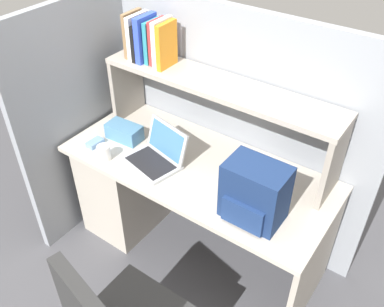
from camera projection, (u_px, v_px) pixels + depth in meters
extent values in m
plane|color=#4C4C51|center=(196.00, 248.00, 2.88)|extent=(8.00, 8.00, 0.00)
cube|color=beige|center=(197.00, 168.00, 2.44)|extent=(1.60, 0.70, 0.03)
cube|color=#B6AD9F|center=(132.00, 178.00, 2.92)|extent=(0.40, 0.64, 0.70)
cube|color=#B6AD9F|center=(313.00, 271.00, 2.31)|extent=(0.03, 0.64, 0.70)
cube|color=gray|center=(231.00, 129.00, 2.65)|extent=(1.84, 0.05, 1.55)
cube|color=gray|center=(87.00, 117.00, 2.76)|extent=(0.05, 1.06, 1.55)
cube|color=gray|center=(127.00, 86.00, 2.75)|extent=(0.03, 0.28, 0.42)
cube|color=gray|center=(334.00, 164.00, 2.11)|extent=(0.03, 0.28, 0.42)
cube|color=#AAA093|center=(218.00, 85.00, 2.30)|extent=(1.44, 0.28, 0.03)
cube|color=olive|center=(133.00, 34.00, 2.48)|extent=(0.03, 0.16, 0.27)
cube|color=white|center=(138.00, 36.00, 2.47)|extent=(0.03, 0.18, 0.26)
cube|color=black|center=(142.00, 41.00, 2.46)|extent=(0.03, 0.17, 0.22)
cube|color=blue|center=(146.00, 38.00, 2.43)|extent=(0.04, 0.17, 0.27)
cube|color=teal|center=(153.00, 41.00, 2.42)|extent=(0.03, 0.14, 0.25)
cube|color=red|center=(158.00, 42.00, 2.40)|extent=(0.04, 0.14, 0.26)
cube|color=white|center=(162.00, 43.00, 2.38)|extent=(0.03, 0.16, 0.27)
cube|color=orange|center=(167.00, 45.00, 2.36)|extent=(0.03, 0.16, 0.26)
cube|color=#B7BABF|center=(152.00, 163.00, 2.43)|extent=(0.35, 0.28, 0.02)
cube|color=black|center=(151.00, 163.00, 2.42)|extent=(0.30, 0.23, 0.00)
cube|color=#B7BABF|center=(167.00, 140.00, 2.43)|extent=(0.32, 0.14, 0.20)
cube|color=#3F72CC|center=(166.00, 141.00, 2.42)|extent=(0.28, 0.11, 0.16)
cube|color=navy|center=(255.00, 192.00, 2.03)|extent=(0.30, 0.20, 0.32)
cube|color=navy|center=(243.00, 215.00, 2.00)|extent=(0.22, 0.04, 0.14)
cube|color=#7299C6|center=(95.00, 143.00, 2.58)|extent=(0.06, 0.11, 0.03)
cylinder|color=white|center=(104.00, 153.00, 2.45)|extent=(0.08, 0.08, 0.09)
cube|color=teal|center=(124.00, 132.00, 2.62)|extent=(0.23, 0.13, 0.10)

